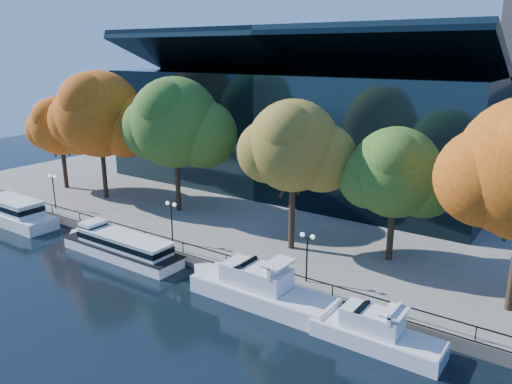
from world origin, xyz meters
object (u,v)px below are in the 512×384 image
Objects in this scene: tree_1 at (100,116)px; tree_3 at (294,148)px; tree_0 at (61,127)px; lamp_1 at (171,213)px; large_vessel at (12,212)px; tree_4 at (397,175)px; lamp_2 at (307,246)px; cruiser_far at (372,331)px; tour_boat at (119,244)px; cruiser_near at (257,287)px; lamp_0 at (53,183)px; tree_2 at (176,125)px.

tree_1 is 1.13× the size of tree_3.
tree_0 reaches higher than lamp_1.
tree_4 reaches higher than large_vessel.
lamp_1 is at bearing -13.82° from tree_0.
large_vessel is 35.78m from lamp_2.
tree_4 reaches higher than cruiser_far.
tree_0 reaches higher than lamp_2.
tour_boat is at bearing 179.18° from cruiser_far.
cruiser_near is 1.12× the size of tree_4.
lamp_0 is (-1.30, -6.32, -7.16)m from tree_1.
lamp_2 is at bearing 0.00° from lamp_0.
tour_boat is 15.09m from tree_2.
tree_1 reaches higher than cruiser_near.
tree_0 is (-4.70, 10.37, 7.87)m from large_vessel.
tree_1 is 36.11m from tree_4.
tree_0 is at bearing -177.94° from tree_4.
tree_0 is 10.61m from lamp_0.
tour_boat is 0.94× the size of tree_1.
tree_1 is 27.63m from tree_3.
cruiser_far is 2.38× the size of lamp_2.
tree_2 is 3.74× the size of lamp_2.
tree_4 is at bearing 2.06° from tree_0.
tree_3 is at bearing 27.23° from lamp_1.
tree_1 is at bearing 144.59° from tour_boat.
cruiser_near is 32.76m from tree_1.
tour_boat is at bearing 1.51° from large_vessel.
lamp_1 is (-18.58, -7.87, -4.71)m from tree_4.
cruiser_near reaches higher than cruiser_far.
large_vessel is 3.29× the size of lamp_0.
cruiser_near is at bearing -6.36° from lamp_0.
lamp_1 reaches higher than large_vessel.
cruiser_far is at bearing -14.75° from tree_1.
cruiser_far is 2.38× the size of lamp_0.
tour_boat is 25.95m from tree_4.
cruiser_far is at bearing -12.26° from tree_0.
tree_0 is at bearing -179.75° from tree_1.
lamp_0 is at bearing -148.78° from tree_2.
tree_1 is at bearing 78.39° from lamp_0.
large_vessel is 1.02× the size of cruiser_near.
lamp_1 and lamp_2 have the same top height.
cruiser_far is (42.58, 0.10, -0.28)m from large_vessel.
tree_3 reaches higher than lamp_0.
tree_1 is at bearing -177.53° from tree_4.
cruiser_far is at bearing -29.19° from lamp_2.
tree_0 is 19.45m from tree_2.
cruiser_far is (25.17, -0.36, -0.18)m from tour_boat.
tree_4 is at bearing 16.88° from large_vessel.
tree_2 is (19.33, 1.30, 1.74)m from tree_0.
tree_3 is 30.07m from lamp_0.
tree_4 is 20.72m from lamp_1.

